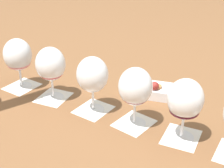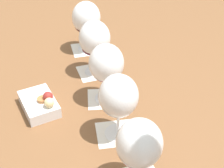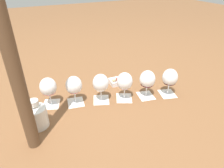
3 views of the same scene
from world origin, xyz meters
The scene contains 16 objects.
ground_plane centered at (0.00, 0.00, 0.00)m, with size 8.00×8.00×0.00m, color brown.
tasting_card_0 centered at (-0.36, 0.12, 0.00)m, with size 0.13×0.14×0.00m.
tasting_card_1 centered at (-0.22, 0.07, 0.00)m, with size 0.12×0.13×0.00m.
tasting_card_2 centered at (-0.07, 0.02, 0.00)m, with size 0.13×0.14×0.00m.
tasting_card_3 centered at (0.08, -0.02, 0.00)m, with size 0.14×0.14×0.00m.
tasting_card_4 centered at (0.22, -0.06, 0.00)m, with size 0.12×0.13×0.00m.
tasting_card_5 centered at (0.36, -0.11, 0.00)m, with size 0.13×0.14×0.00m.
wine_glass_0 centered at (-0.36, 0.12, 0.12)m, with size 0.10×0.10×0.18m.
wine_glass_1 centered at (-0.22, 0.07, 0.12)m, with size 0.10×0.10×0.18m.
wine_glass_2 centered at (-0.07, 0.02, 0.12)m, with size 0.10×0.10×0.18m.
wine_glass_3 centered at (0.08, -0.02, 0.12)m, with size 0.10×0.10×0.18m.
wine_glass_4 centered at (0.22, -0.06, 0.12)m, with size 0.10×0.10×0.18m.
wine_glass_5 centered at (0.36, -0.11, 0.12)m, with size 0.10×0.10×0.18m.
ceramic_vase centered at (-0.46, -0.05, 0.07)m, with size 0.11×0.11×0.16m.
snack_dish centered at (0.13, 0.16, 0.02)m, with size 0.14×0.09×0.06m.
umbrella_pole centered at (-0.50, -0.18, 0.53)m, with size 0.06×0.06×1.06m.
Camera 3 is at (-0.47, -0.96, 0.73)m, focal length 32.00 mm.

